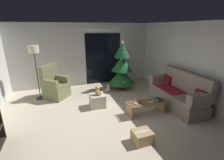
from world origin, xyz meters
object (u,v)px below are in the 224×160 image
Objects in this scene: coffee_table at (146,106)px; ottoman at (97,101)px; teddy_bear_honey at (97,91)px; armchair at (55,86)px; remote_silver at (136,104)px; christmas_tree at (122,68)px; couch at (178,94)px; remote_black at (140,102)px; cardboard_box_taped_mid_floor at (142,137)px; book_stack at (158,99)px; remote_white at (151,102)px; teddy_bear_cream_by_tree at (108,88)px; cell_phone at (158,98)px; floor_lamp at (34,55)px.

ottoman is (-1.18, 0.86, -0.05)m from coffee_table.
ottoman is 0.32m from teddy_bear_honey.
ottoman is (1.20, -1.16, -0.21)m from armchair.
christmas_tree is (0.44, 2.09, 0.47)m from remote_silver.
couch is 12.47× the size of remote_black.
christmas_tree is 2.52m from armchair.
book_stack is at bearing 43.78° from cardboard_box_taped_mid_floor.
christmas_tree reaches higher than remote_white.
cell_phone is at bearing -65.76° from teddy_bear_cream_by_tree.
teddy_bear_cream_by_tree is 2.95m from cardboard_box_taped_mid_floor.
remote_white is at bearing -36.20° from teddy_bear_honey.
armchair reaches higher than coffee_table.
floor_lamp is at bearing 63.82° from remote_white.
christmas_tree reaches higher than book_stack.
christmas_tree is at bearing 9.54° from remote_white.
remote_white is at bearing -35.57° from floor_lamp.
remote_white is 1.25m from cardboard_box_taped_mid_floor.
teddy_bear_cream_by_tree is (-0.61, -0.15, -0.72)m from christmas_tree.
coffee_table is 7.05× the size of remote_black.
book_stack is (0.26, 0.06, 0.02)m from remote_white.
cell_phone is (-0.00, -0.00, 0.04)m from book_stack.
remote_black is 0.15m from remote_silver.
coffee_table is 2.15m from christmas_tree.
teddy_bear_honey is (-1.27, -1.21, -0.33)m from christmas_tree.
floor_lamp reaches higher than cardboard_box_taped_mid_floor.
christmas_tree is 6.61× the size of teddy_bear_honey.
cell_phone reaches higher than book_stack.
floor_lamp is at bearing -10.99° from remote_black.
cardboard_box_taped_mid_floor is at bearing -60.79° from armchair.
floor_lamp is 6.25× the size of teddy_bear_cream_by_tree.
ottoman is at bearing -136.66° from christmas_tree.
floor_lamp reaches higher than remote_silver.
cardboard_box_taped_mid_floor is at bearing -148.48° from couch.
book_stack is at bearing 12.69° from cell_phone.
cell_phone is 4.01m from floor_lamp.
cell_phone is 0.33× the size of ottoman.
teddy_bear_honey is (-1.28, 0.94, 0.14)m from remote_white.
ottoman is 1.08× the size of cardboard_box_taped_mid_floor.
book_stack is (0.37, -0.02, 0.15)m from coffee_table.
couch is 12.47× the size of remote_white.
armchair is 1.89m from teddy_bear_cream_by_tree.
remote_black is 0.14× the size of armchair.
teddy_bear_honey is at bearing -136.32° from christmas_tree.
book_stack is 2.15m from teddy_bear_cream_by_tree.
cell_phone is (0.37, -0.03, 0.19)m from coffee_table.
teddy_bear_honey reaches higher than cell_phone.
cell_phone is 0.08× the size of floor_lamp.
couch is 4.42× the size of ottoman.
ottoman is 1.26m from teddy_bear_cream_by_tree.
remote_silver is at bearing -101.83° from christmas_tree.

